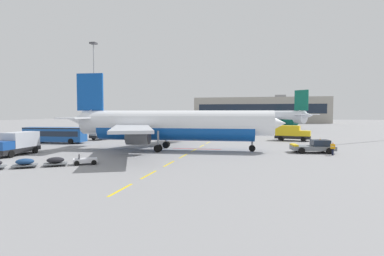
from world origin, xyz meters
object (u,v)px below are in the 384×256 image
object	(u,v)px
airliner_mid_left	(265,118)
baggage_train	(41,162)
fuel_service_truck	(106,132)
apron_shuttle_bus	(55,134)
apron_light_mast_near	(94,77)
pushback_tug	(314,147)
ground_power_truck	(17,143)
ground_crew_worker	(333,148)
airliner_foreground	(171,125)
catering_truck	(291,133)

from	to	relation	value
airliner_mid_left	baggage_train	xyz separation A→B (m)	(-23.71, -79.52, -3.58)
airliner_mid_left	fuel_service_truck	size ratio (longest dim) A/B	4.35
apron_shuttle_bus	apron_light_mast_near	xyz separation A→B (m)	(-10.68, 32.19, 14.76)
baggage_train	apron_light_mast_near	xyz separation A→B (m)	(-26.41, 55.20, 15.97)
pushback_tug	ground_power_truck	world-z (taller)	ground_power_truck
ground_power_truck	ground_crew_worker	size ratio (longest dim) A/B	3.95
apron_shuttle_bus	ground_power_truck	world-z (taller)	ground_power_truck
pushback_tug	baggage_train	distance (m)	36.28
airliner_mid_left	ground_power_truck	world-z (taller)	airliner_mid_left
pushback_tug	fuel_service_truck	size ratio (longest dim) A/B	0.86
pushback_tug	apron_light_mast_near	distance (m)	69.32
airliner_foreground	catering_truck	bearing A→B (deg)	46.77
ground_power_truck	ground_crew_worker	xyz separation A→B (m)	(42.60, 9.68, -0.61)
fuel_service_truck	ground_crew_worker	xyz separation A→B (m)	(42.92, -15.64, -0.61)
apron_light_mast_near	ground_power_truck	bearing A→B (deg)	-70.85
airliner_foreground	pushback_tug	distance (m)	21.64
airliner_foreground	apron_light_mast_near	xyz separation A→B (m)	(-35.83, 37.72, 12.56)
airliner_mid_left	ground_crew_worker	world-z (taller)	airliner_mid_left
fuel_service_truck	baggage_train	world-z (taller)	fuel_service_truck
airliner_foreground	ground_crew_worker	distance (m)	23.61
apron_shuttle_bus	catering_truck	size ratio (longest dim) A/B	1.66
airliner_mid_left	fuel_service_truck	xyz separation A→B (m)	(-33.80, -46.94, -2.47)
airliner_foreground	fuel_service_truck	bearing A→B (deg)	142.26
ground_power_truck	apron_light_mast_near	distance (m)	52.89
catering_truck	apron_light_mast_near	size ratio (longest dim) A/B	0.27
airliner_foreground	catering_truck	size ratio (longest dim) A/B	4.73
ground_power_truck	fuel_service_truck	bearing A→B (deg)	90.73
apron_light_mast_near	airliner_mid_left	bearing A→B (deg)	25.88
pushback_tug	baggage_train	size ratio (longest dim) A/B	0.61
airliner_foreground	apron_light_mast_near	size ratio (longest dim) A/B	1.30
airliner_mid_left	baggage_train	distance (m)	83.06
ground_power_truck	baggage_train	world-z (taller)	ground_power_truck
catering_truck	fuel_service_truck	bearing A→B (deg)	-171.43
pushback_tug	baggage_train	world-z (taller)	pushback_tug
ground_crew_worker	apron_light_mast_near	world-z (taller)	apron_light_mast_near
ground_power_truck	apron_light_mast_near	world-z (taller)	apron_light_mast_near
airliner_foreground	pushback_tug	bearing A→B (deg)	4.70
ground_crew_worker	airliner_mid_left	bearing A→B (deg)	98.29
ground_power_truck	apron_shuttle_bus	bearing A→B (deg)	110.74
apron_shuttle_bus	baggage_train	world-z (taller)	apron_shuttle_bus
ground_power_truck	apron_light_mast_near	bearing A→B (deg)	109.15
ground_power_truck	ground_crew_worker	bearing A→B (deg)	12.81
apron_light_mast_near	ground_crew_worker	bearing A→B (deg)	-32.86
airliner_foreground	baggage_train	size ratio (longest dim) A/B	3.32
airliner_mid_left	catering_truck	bearing A→B (deg)	-82.44
pushback_tug	ground_power_truck	size ratio (longest dim) A/B	0.90
apron_shuttle_bus	fuel_service_truck	world-z (taller)	fuel_service_truck
catering_truck	ground_crew_worker	distance (m)	21.87
airliner_mid_left	apron_light_mast_near	size ratio (longest dim) A/B	1.20
airliner_mid_left	ground_power_truck	distance (m)	79.68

